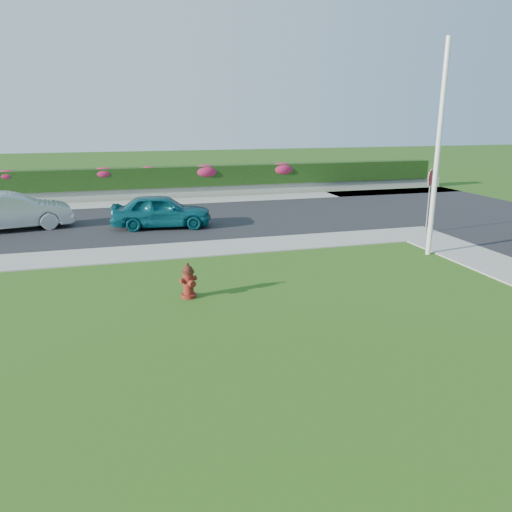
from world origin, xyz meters
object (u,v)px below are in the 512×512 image
object	(u,v)px
fire_hydrant	(188,281)
sedan_silver	(12,211)
utility_pole	(438,151)
stop_sign	(430,186)
sedan_teal	(161,211)

from	to	relation	value
fire_hydrant	sedan_silver	xyz separation A→B (m)	(-5.55, 9.47, 0.35)
utility_pole	stop_sign	size ratio (longest dim) A/B	2.68
sedan_teal	stop_sign	bearing A→B (deg)	-103.87
fire_hydrant	sedan_silver	world-z (taller)	sedan_silver
sedan_teal	utility_pole	bearing A→B (deg)	-121.04
sedan_silver	utility_pole	size ratio (longest dim) A/B	0.67
stop_sign	sedan_silver	bearing A→B (deg)	146.42
fire_hydrant	sedan_teal	world-z (taller)	sedan_teal
sedan_silver	stop_sign	distance (m)	16.20
fire_hydrant	utility_pole	xyz separation A→B (m)	(8.18, 1.91, 2.90)
fire_hydrant	sedan_teal	xyz separation A→B (m)	(0.14, 8.27, 0.29)
sedan_teal	utility_pole	distance (m)	10.58
fire_hydrant	sedan_teal	size ratio (longest dim) A/B	0.23
sedan_teal	sedan_silver	distance (m)	5.81
fire_hydrant	stop_sign	distance (m)	10.92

